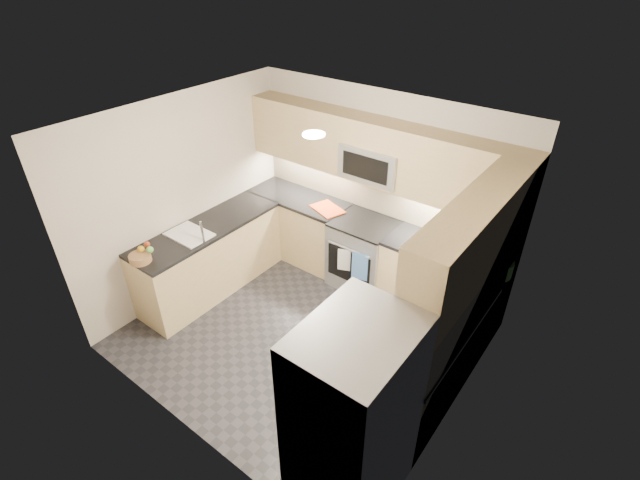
{
  "coord_description": "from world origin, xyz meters",
  "views": [
    {
      "loc": [
        2.56,
        -3.01,
        3.89
      ],
      "look_at": [
        0.0,
        0.35,
        1.15
      ],
      "focal_mm": 26.0,
      "sensor_mm": 36.0,
      "label": 1
    }
  ],
  "objects_px": {
    "microwave": "(374,162)",
    "fruit_basket": "(140,258)",
    "refrigerator": "(353,420)",
    "utensil_bowl": "(497,267)",
    "cutting_board": "(327,209)",
    "gas_range": "(363,254)"
  },
  "relations": [
    {
      "from": "cutting_board",
      "to": "fruit_basket",
      "type": "height_order",
      "value": "fruit_basket"
    },
    {
      "from": "refrigerator",
      "to": "microwave",
      "type": "bearing_deg",
      "value": 119.62
    },
    {
      "from": "microwave",
      "to": "fruit_basket",
      "type": "distance_m",
      "value": 2.85
    },
    {
      "from": "gas_range",
      "to": "cutting_board",
      "type": "height_order",
      "value": "cutting_board"
    },
    {
      "from": "gas_range",
      "to": "microwave",
      "type": "xyz_separation_m",
      "value": [
        0.0,
        0.12,
        1.24
      ]
    },
    {
      "from": "refrigerator",
      "to": "utensil_bowl",
      "type": "xyz_separation_m",
      "value": [
        0.22,
        2.36,
        0.13
      ]
    },
    {
      "from": "gas_range",
      "to": "fruit_basket",
      "type": "height_order",
      "value": "fruit_basket"
    },
    {
      "from": "fruit_basket",
      "to": "utensil_bowl",
      "type": "bearing_deg",
      "value": 33.84
    },
    {
      "from": "cutting_board",
      "to": "refrigerator",
      "type": "bearing_deg",
      "value": -49.99
    },
    {
      "from": "fruit_basket",
      "to": "cutting_board",
      "type": "bearing_deg",
      "value": 66.76
    },
    {
      "from": "microwave",
      "to": "cutting_board",
      "type": "distance_m",
      "value": 0.95
    },
    {
      "from": "refrigerator",
      "to": "fruit_basket",
      "type": "bearing_deg",
      "value": 175.51
    },
    {
      "from": "microwave",
      "to": "refrigerator",
      "type": "height_order",
      "value": "microwave"
    },
    {
      "from": "fruit_basket",
      "to": "refrigerator",
      "type": "bearing_deg",
      "value": -4.49
    },
    {
      "from": "microwave",
      "to": "utensil_bowl",
      "type": "xyz_separation_m",
      "value": [
        1.67,
        -0.19,
        -0.67
      ]
    },
    {
      "from": "utensil_bowl",
      "to": "cutting_board",
      "type": "height_order",
      "value": "utensil_bowl"
    },
    {
      "from": "gas_range",
      "to": "fruit_basket",
      "type": "relative_size",
      "value": 3.86
    },
    {
      "from": "microwave",
      "to": "utensil_bowl",
      "type": "distance_m",
      "value": 1.81
    },
    {
      "from": "gas_range",
      "to": "fruit_basket",
      "type": "xyz_separation_m",
      "value": [
        -1.5,
        -2.19,
        0.53
      ]
    },
    {
      "from": "utensil_bowl",
      "to": "fruit_basket",
      "type": "xyz_separation_m",
      "value": [
        -3.17,
        -2.13,
        -0.05
      ]
    },
    {
      "from": "gas_range",
      "to": "utensil_bowl",
      "type": "height_order",
      "value": "utensil_bowl"
    },
    {
      "from": "refrigerator",
      "to": "utensil_bowl",
      "type": "relative_size",
      "value": 5.81
    }
  ]
}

